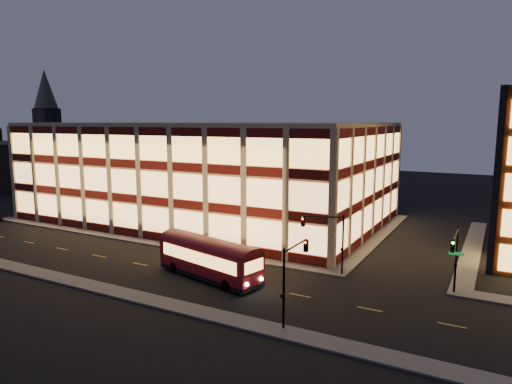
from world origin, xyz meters
The scene contains 12 objects.
ground centered at (0.00, 0.00, 0.00)m, with size 200.00×200.00×0.00m, color black.
sidewalk_office_south centered at (-3.00, 1.00, 0.07)m, with size 54.00×2.00×0.15m, color #514F4C.
sidewalk_office_east centered at (23.00, 17.00, 0.07)m, with size 2.00×30.00×0.15m, color #514F4C.
sidewalk_tower_west centered at (34.00, 17.00, 0.07)m, with size 2.00×30.00×0.15m, color #514F4C.
sidewalk_near centered at (0.00, -13.00, 0.07)m, with size 100.00×2.00×0.15m, color #514F4C.
office_building centered at (-2.91, 16.91, 7.25)m, with size 50.45×30.45×14.50m.
church_tower centered at (-70.00, 40.00, 9.00)m, with size 5.00×5.00×18.00m, color #2D2621.
church_spire centered at (-70.00, 40.00, 23.00)m, with size 6.00×6.00×10.00m, color #4C473F.
traffic_signal_far centered at (22.21, 0.24, 4.11)m, with size 3.79×1.87×6.00m.
traffic_signal_right centered at (33.50, -0.62, 4.10)m, with size 1.20×4.37×6.00m.
traffic_signal_near centered at (23.50, -11.03, 4.13)m, with size 0.32×4.45×6.00m.
trolley_bus centered at (12.68, -6.00, 2.15)m, with size 11.81×5.47×3.88m.
Camera 1 is at (36.44, -40.34, 14.73)m, focal length 32.00 mm.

